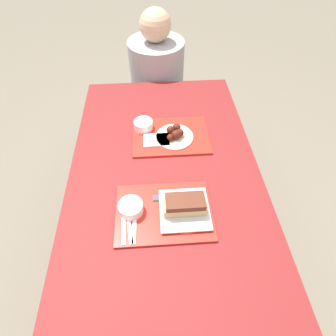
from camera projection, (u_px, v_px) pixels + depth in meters
name	position (u px, v px, depth m)	size (l,w,h in m)	color
ground_plane	(166.00, 244.00, 1.80)	(12.00, 12.00, 0.00)	#706656
picnic_table	(165.00, 188.00, 1.30)	(0.92, 1.64, 0.74)	maroon
picnic_bench_far	(158.00, 107.00, 2.19)	(0.87, 0.28, 0.44)	maroon
tray_near	(164.00, 212.00, 1.11)	(0.41, 0.29, 0.01)	red
tray_far	(171.00, 136.00, 1.41)	(0.41, 0.29, 0.01)	red
bowl_coleslaw_near	(131.00, 207.00, 1.09)	(0.10, 0.10, 0.05)	white
brisket_sandwich_plate	(185.00, 207.00, 1.08)	(0.21, 0.21, 0.09)	beige
plastic_fork_near	(129.00, 225.00, 1.06)	(0.04, 0.17, 0.00)	white
plastic_knife_near	(134.00, 224.00, 1.06)	(0.02, 0.17, 0.00)	white
plastic_spoon_near	(124.00, 225.00, 1.06)	(0.02, 0.17, 0.00)	white
condiment_packet	(157.00, 198.00, 1.14)	(0.04, 0.03, 0.01)	#3F3F47
bowl_coleslaw_far	(143.00, 124.00, 1.42)	(0.10, 0.10, 0.05)	white
wings_plate_far	(175.00, 134.00, 1.38)	(0.20, 0.20, 0.06)	beige
napkin_far	(156.00, 140.00, 1.38)	(0.14, 0.10, 0.01)	white
person_seated_across	(157.00, 69.00, 1.93)	(0.39, 0.39, 0.68)	#9E9EA3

